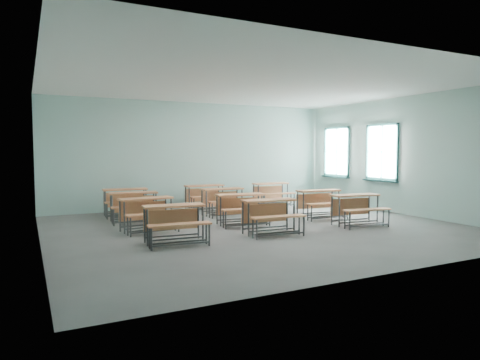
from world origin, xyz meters
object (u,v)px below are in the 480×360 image
Objects in this scene: desk_unit_r3c1 at (206,193)px; desk_unit_r1c2 at (320,199)px; desk_unit_r2c1 at (224,197)px; desk_unit_r1c1 at (242,204)px; desk_unit_r1c0 at (148,209)px; desk_unit_r0c2 at (358,205)px; desk_unit_r2c0 at (134,202)px; desk_unit_r0c0 at (175,218)px; desk_unit_r3c2 at (272,191)px; desk_unit_r0c1 at (271,211)px; desk_unit_r3c0 at (126,198)px.

desk_unit_r1c2 is at bearing -52.95° from desk_unit_r3c1.
desk_unit_r1c1 is at bearing -99.18° from desk_unit_r2c1.
desk_unit_r1c0 is 0.98× the size of desk_unit_r1c1.
desk_unit_r1c0 and desk_unit_r2c1 have the same top height.
desk_unit_r0c2 and desk_unit_r1c0 have the same top height.
desk_unit_r1c0 is 3.52m from desk_unit_r3c1.
desk_unit_r0c2 is 1.01× the size of desk_unit_r2c0.
desk_unit_r0c0 is 5.87m from desk_unit_r3c2.
desk_unit_r0c1 is 4.45m from desk_unit_r3c0.
desk_unit_r2c1 and desk_unit_r3c0 have the same top height.
desk_unit_r3c0 is at bearing 93.58° from desk_unit_r2c0.
desk_unit_r2c1 is 0.99× the size of desk_unit_r3c1.
desk_unit_r0c1 is at bearing -39.56° from desk_unit_r1c0.
desk_unit_r1c2 is 1.05× the size of desk_unit_r2c1.
desk_unit_r0c1 is at bearing -80.54° from desk_unit_r1c1.
desk_unit_r0c1 and desk_unit_r1c1 have the same top height.
desk_unit_r0c2 is 3.54m from desk_unit_r2c1.
desk_unit_r3c1 is (2.40, 2.59, 0.00)m from desk_unit_r1c0.
desk_unit_r1c0 is (-0.15, 1.44, 0.00)m from desk_unit_r0c0.
desk_unit_r1c0 is at bearing -151.48° from desk_unit_r3c2.
desk_unit_r0c1 is 1.27m from desk_unit_r1c1.
desk_unit_r2c1 is (2.40, -0.00, 0.00)m from desk_unit_r2c0.
desk_unit_r0c0 is 1.00× the size of desk_unit_r1c2.
desk_unit_r2c0 is 2.69m from desk_unit_r3c1.
desk_unit_r3c0 is (-4.42, 2.61, 0.00)m from desk_unit_r1c2.
desk_unit_r1c2 is 2.56m from desk_unit_r2c1.
desk_unit_r0c1 is at bearing -94.35° from desk_unit_r2c1.
desk_unit_r0c1 is 1.04× the size of desk_unit_r3c1.
desk_unit_r1c0 is 1.06× the size of desk_unit_r2c1.
desk_unit_r1c1 is (2.02, 1.23, 0.00)m from desk_unit_r0c0.
desk_unit_r3c2 is (0.12, 2.61, 0.00)m from desk_unit_r1c2.
desk_unit_r2c1 is (2.27, 2.78, 0.00)m from desk_unit_r0c0.
desk_unit_r1c1 is (-0.04, 1.27, 0.00)m from desk_unit_r0c1.
desk_unit_r2c1 is at bearing -20.33° from desk_unit_r3c0.
desk_unit_r0c1 is 4.07m from desk_unit_r3c1.
desk_unit_r2c0 is 4.69m from desk_unit_r3c2.
desk_unit_r0c2 is 4.77m from desk_unit_r1c0.
desk_unit_r1c0 and desk_unit_r3c2 have the same top height.
desk_unit_r1c0 is 1.02× the size of desk_unit_r3c0.
desk_unit_r0c1 and desk_unit_r1c0 have the same top height.
desk_unit_r1c1 is 2.81m from desk_unit_r3c1.
desk_unit_r2c0 and desk_unit_r3c0 have the same top height.
desk_unit_r1c2 and desk_unit_r3c0 have the same top height.
desk_unit_r2c0 is at bearing 97.45° from desk_unit_r0c0.
desk_unit_r2c0 is at bearing -166.08° from desk_unit_r3c2.
desk_unit_r1c1 and desk_unit_r3c0 have the same top height.
desk_unit_r3c1 is (-2.06, 2.79, 0.00)m from desk_unit_r1c2.
desk_unit_r1c1 is 1.03× the size of desk_unit_r2c0.
desk_unit_r0c1 is 2.83m from desk_unit_r2c1.
desk_unit_r0c1 is 0.97× the size of desk_unit_r1c1.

